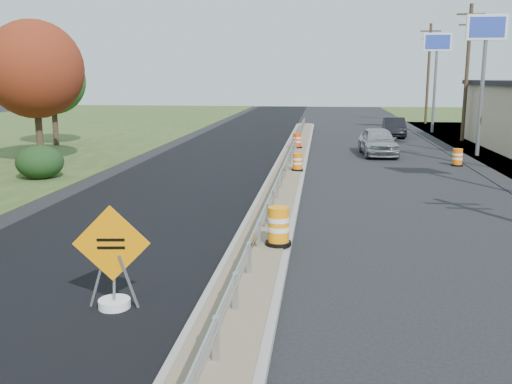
# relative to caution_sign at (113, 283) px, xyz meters

# --- Properties ---
(ground) EXTENTS (140.00, 140.00, 0.00)m
(ground) POSITION_rel_caution_sign_xyz_m (2.48, 7.73, -0.53)
(ground) COLOR black
(ground) RESTS_ON ground
(milled_overlay) EXTENTS (7.20, 120.00, 0.01)m
(milled_overlay) POSITION_rel_caution_sign_xyz_m (-1.92, 17.73, -0.53)
(milled_overlay) COLOR black
(milled_overlay) RESTS_ON ground
(median) EXTENTS (1.60, 55.00, 0.23)m
(median) POSITION_rel_caution_sign_xyz_m (2.48, 15.73, -0.42)
(median) COLOR gray
(median) RESTS_ON ground
(guardrail) EXTENTS (0.10, 46.15, 0.72)m
(guardrail) POSITION_rel_caution_sign_xyz_m (2.48, 16.73, 0.19)
(guardrail) COLOR silver
(guardrail) RESTS_ON median
(pylon_sign_mid) EXTENTS (2.20, 0.30, 7.90)m
(pylon_sign_mid) POSITION_rel_caution_sign_xyz_m (12.98, 23.73, 5.94)
(pylon_sign_mid) COLOR slate
(pylon_sign_mid) RESTS_ON ground
(pylon_sign_north) EXTENTS (2.20, 0.30, 7.90)m
(pylon_sign_north) POSITION_rel_caution_sign_xyz_m (12.98, 37.73, 5.94)
(pylon_sign_north) COLOR slate
(pylon_sign_north) RESTS_ON ground
(utility_pole_nmid) EXTENTS (1.90, 0.26, 9.40)m
(utility_pole_nmid) POSITION_rel_caution_sign_xyz_m (13.98, 31.73, 4.40)
(utility_pole_nmid) COLOR #473523
(utility_pole_nmid) RESTS_ON ground
(utility_pole_north) EXTENTS (1.90, 0.26, 9.40)m
(utility_pole_north) POSITION_rel_caution_sign_xyz_m (13.98, 46.73, 4.40)
(utility_pole_north) COLOR #473523
(utility_pole_north) RESTS_ON ground
(hedge_north) EXTENTS (2.09, 2.09, 1.52)m
(hedge_north) POSITION_rel_caution_sign_xyz_m (-8.52, 13.73, 0.23)
(hedge_north) COLOR black
(hedge_north) RESTS_ON ground
(tree_near_red) EXTENTS (4.95, 4.95, 7.35)m
(tree_near_red) POSITION_rel_caution_sign_xyz_m (-10.52, 17.73, 4.33)
(tree_near_red) COLOR #473523
(tree_near_red) RESTS_ON ground
(tree_near_back) EXTENTS (4.29, 4.29, 6.37)m
(tree_near_back) POSITION_rel_caution_sign_xyz_m (-13.52, 25.73, 3.68)
(tree_near_back) COLOR #473523
(tree_near_back) RESTS_ON ground
(caution_sign) EXTENTS (1.52, 0.63, 2.10)m
(caution_sign) POSITION_rel_caution_sign_xyz_m (0.00, 0.00, 0.00)
(caution_sign) COLOR white
(caution_sign) RESTS_ON ground
(barrel_median_near) EXTENTS (0.68, 0.68, 1.00)m
(barrel_median_near) POSITION_rel_caution_sign_xyz_m (2.97, 3.95, 0.18)
(barrel_median_near) COLOR black
(barrel_median_near) RESTS_ON median
(barrel_median_mid) EXTENTS (0.54, 0.54, 0.80)m
(barrel_median_mid) POSITION_rel_caution_sign_xyz_m (2.94, 15.95, 0.08)
(barrel_median_mid) COLOR black
(barrel_median_mid) RESTS_ON median
(barrel_median_far) EXTENTS (0.62, 0.62, 0.90)m
(barrel_median_far) POSITION_rel_caution_sign_xyz_m (2.53, 24.49, 0.13)
(barrel_median_far) COLOR black
(barrel_median_far) RESTS_ON median
(barrel_shoulder_near) EXTENTS (0.61, 0.61, 0.89)m
(barrel_shoulder_near) POSITION_rel_caution_sign_xyz_m (10.99, 19.76, -0.11)
(barrel_shoulder_near) COLOR black
(barrel_shoulder_near) RESTS_ON ground
(barrel_shoulder_far) EXTENTS (0.63, 0.63, 0.93)m
(barrel_shoulder_far) POSITION_rel_caution_sign_xyz_m (9.77, 39.23, -0.09)
(barrel_shoulder_far) COLOR black
(barrel_shoulder_far) RESTS_ON ground
(car_silver) EXTENTS (2.22, 4.88, 1.62)m
(car_silver) POSITION_rel_caution_sign_xyz_m (7.29, 23.42, 0.28)
(car_silver) COLOR #A8A9AD
(car_silver) RESTS_ON ground
(car_dark_mid) EXTENTS (1.71, 4.47, 1.45)m
(car_dark_mid) POSITION_rel_caution_sign_xyz_m (9.48, 34.15, 0.19)
(car_dark_mid) COLOR black
(car_dark_mid) RESTS_ON ground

